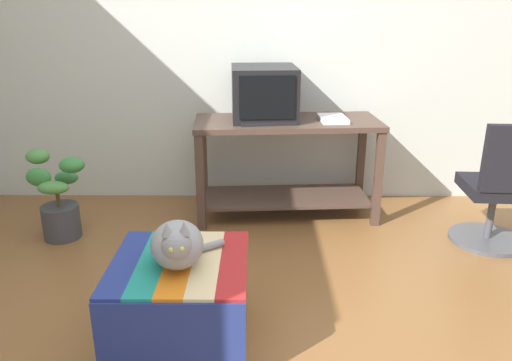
{
  "coord_description": "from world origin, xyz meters",
  "views": [
    {
      "loc": [
        -0.06,
        -2.07,
        1.58
      ],
      "look_at": [
        -0.07,
        0.85,
        0.55
      ],
      "focal_mm": 34.62,
      "sensor_mm": 36.0,
      "label": 1
    }
  ],
  "objects_px": {
    "tv_monitor": "(264,93)",
    "cat": "(178,244)",
    "potted_plant": "(59,202)",
    "book": "(333,119)",
    "office_chair": "(498,193)",
    "keyboard": "(268,122)",
    "ottoman_with_blanket": "(181,300)",
    "desk": "(287,151)"
  },
  "relations": [
    {
      "from": "tv_monitor",
      "to": "cat",
      "type": "height_order",
      "value": "tv_monitor"
    },
    {
      "from": "potted_plant",
      "to": "book",
      "type": "bearing_deg",
      "value": 11.77
    },
    {
      "from": "office_chair",
      "to": "potted_plant",
      "type": "bearing_deg",
      "value": 1.34
    },
    {
      "from": "keyboard",
      "to": "ottoman_with_blanket",
      "type": "height_order",
      "value": "keyboard"
    },
    {
      "from": "book",
      "to": "ottoman_with_blanket",
      "type": "distance_m",
      "value": 1.9
    },
    {
      "from": "cat",
      "to": "potted_plant",
      "type": "relative_size",
      "value": 0.6
    },
    {
      "from": "cat",
      "to": "keyboard",
      "type": "bearing_deg",
      "value": 64.48
    },
    {
      "from": "tv_monitor",
      "to": "keyboard",
      "type": "xyz_separation_m",
      "value": [
        0.03,
        -0.19,
        -0.18
      ]
    },
    {
      "from": "tv_monitor",
      "to": "keyboard",
      "type": "relative_size",
      "value": 1.38
    },
    {
      "from": "tv_monitor",
      "to": "keyboard",
      "type": "distance_m",
      "value": 0.26
    },
    {
      "from": "keyboard",
      "to": "cat",
      "type": "distance_m",
      "value": 1.56
    },
    {
      "from": "cat",
      "to": "ottoman_with_blanket",
      "type": "bearing_deg",
      "value": 87.09
    },
    {
      "from": "desk",
      "to": "tv_monitor",
      "type": "distance_m",
      "value": 0.48
    },
    {
      "from": "keyboard",
      "to": "office_chair",
      "type": "bearing_deg",
      "value": -22.13
    },
    {
      "from": "ottoman_with_blanket",
      "to": "potted_plant",
      "type": "distance_m",
      "value": 1.55
    },
    {
      "from": "potted_plant",
      "to": "office_chair",
      "type": "height_order",
      "value": "office_chair"
    },
    {
      "from": "book",
      "to": "keyboard",
      "type": "bearing_deg",
      "value": -169.9
    },
    {
      "from": "desk",
      "to": "keyboard",
      "type": "height_order",
      "value": "keyboard"
    },
    {
      "from": "keyboard",
      "to": "book",
      "type": "xyz_separation_m",
      "value": [
        0.49,
        0.12,
        0.0
      ]
    },
    {
      "from": "desk",
      "to": "keyboard",
      "type": "bearing_deg",
      "value": -140.66
    },
    {
      "from": "cat",
      "to": "potted_plant",
      "type": "height_order",
      "value": "cat"
    },
    {
      "from": "keyboard",
      "to": "office_chair",
      "type": "distance_m",
      "value": 1.66
    },
    {
      "from": "desk",
      "to": "ottoman_with_blanket",
      "type": "xyz_separation_m",
      "value": [
        -0.59,
        -1.58,
        -0.3
      ]
    },
    {
      "from": "desk",
      "to": "book",
      "type": "height_order",
      "value": "book"
    },
    {
      "from": "ottoman_with_blanket",
      "to": "keyboard",
      "type": "bearing_deg",
      "value": 72.85
    },
    {
      "from": "potted_plant",
      "to": "desk",
      "type": "bearing_deg",
      "value": 14.83
    },
    {
      "from": "tv_monitor",
      "to": "potted_plant",
      "type": "xyz_separation_m",
      "value": [
        -1.46,
        -0.48,
        -0.69
      ]
    },
    {
      "from": "desk",
      "to": "cat",
      "type": "height_order",
      "value": "desk"
    },
    {
      "from": "ottoman_with_blanket",
      "to": "cat",
      "type": "bearing_deg",
      "value": -84.06
    },
    {
      "from": "ottoman_with_blanket",
      "to": "potted_plant",
      "type": "height_order",
      "value": "potted_plant"
    },
    {
      "from": "tv_monitor",
      "to": "office_chair",
      "type": "xyz_separation_m",
      "value": [
        1.59,
        -0.59,
        -0.58
      ]
    },
    {
      "from": "potted_plant",
      "to": "tv_monitor",
      "type": "bearing_deg",
      "value": 18.39
    },
    {
      "from": "book",
      "to": "cat",
      "type": "relative_size",
      "value": 0.75
    },
    {
      "from": "ottoman_with_blanket",
      "to": "tv_monitor",
      "type": "bearing_deg",
      "value": 75.66
    },
    {
      "from": "tv_monitor",
      "to": "ottoman_with_blanket",
      "type": "relative_size",
      "value": 0.83
    },
    {
      "from": "tv_monitor",
      "to": "office_chair",
      "type": "relative_size",
      "value": 0.62
    },
    {
      "from": "cat",
      "to": "office_chair",
      "type": "bearing_deg",
      "value": 19.37
    },
    {
      "from": "book",
      "to": "cat",
      "type": "height_order",
      "value": "book"
    },
    {
      "from": "keyboard",
      "to": "book",
      "type": "height_order",
      "value": "book"
    },
    {
      "from": "desk",
      "to": "book",
      "type": "relative_size",
      "value": 4.86
    },
    {
      "from": "desk",
      "to": "ottoman_with_blanket",
      "type": "distance_m",
      "value": 1.72
    },
    {
      "from": "keyboard",
      "to": "cat",
      "type": "relative_size",
      "value": 1.02
    }
  ]
}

